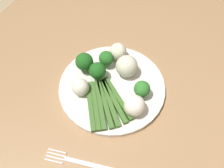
{
  "coord_description": "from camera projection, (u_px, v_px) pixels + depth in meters",
  "views": [
    {
      "loc": [
        -0.31,
        -0.17,
        1.28
      ],
      "look_at": [
        0.01,
        -0.02,
        0.76
      ],
      "focal_mm": 36.77,
      "sensor_mm": 36.0,
      "label": 1
    }
  ],
  "objects": [
    {
      "name": "dining_table",
      "position": [
        106.0,
        107.0,
        0.72
      ],
      "size": [
        1.32,
        0.98,
        0.74
      ],
      "color": "#9E754C",
      "rests_on": "ground_plane"
    },
    {
      "name": "cauliflower_near_fork",
      "position": [
        127.0,
        66.0,
        0.63
      ],
      "size": [
        0.06,
        0.06,
        0.06
      ],
      "primitive_type": "sphere",
      "color": "beige",
      "rests_on": "plate"
    },
    {
      "name": "broccoli_near_center",
      "position": [
        84.0,
        62.0,
        0.63
      ],
      "size": [
        0.05,
        0.05,
        0.06
      ],
      "color": "#4C7F2B",
      "rests_on": "plate"
    },
    {
      "name": "cauliflower_edge",
      "position": [
        80.0,
        87.0,
        0.6
      ],
      "size": [
        0.05,
        0.05,
        0.05
      ],
      "primitive_type": "sphere",
      "color": "silver",
      "rests_on": "plate"
    },
    {
      "name": "asparagus_bundle",
      "position": [
        105.0,
        103.0,
        0.59
      ],
      "size": [
        0.16,
        0.16,
        0.01
      ],
      "rotation": [
        0.0,
        0.0,
        3.83
      ],
      "color": "#3D6626",
      "rests_on": "plate"
    },
    {
      "name": "plate",
      "position": [
        112.0,
        87.0,
        0.64
      ],
      "size": [
        0.29,
        0.29,
        0.01
      ],
      "primitive_type": "cylinder",
      "color": "silver",
      "rests_on": "dining_table"
    },
    {
      "name": "broccoli_back",
      "position": [
        142.0,
        89.0,
        0.59
      ],
      "size": [
        0.04,
        0.04,
        0.05
      ],
      "color": "#609E3D",
      "rests_on": "plate"
    },
    {
      "name": "cauliflower_mid",
      "position": [
        118.0,
        51.0,
        0.67
      ],
      "size": [
        0.05,
        0.05,
        0.05
      ],
      "primitive_type": "sphere",
      "color": "beige",
      "rests_on": "plate"
    },
    {
      "name": "ground_plane",
      "position": [
        108.0,
        165.0,
        1.26
      ],
      "size": [
        6.0,
        6.0,
        0.02
      ],
      "primitive_type": "cube",
      "color": "tan"
    },
    {
      "name": "fork",
      "position": [
        79.0,
        162.0,
        0.53
      ],
      "size": [
        0.05,
        0.17,
        0.0
      ],
      "rotation": [
        0.0,
        0.0,
        1.78
      ],
      "color": "silver",
      "rests_on": "dining_table"
    },
    {
      "name": "broccoli_front",
      "position": [
        98.0,
        71.0,
        0.62
      ],
      "size": [
        0.05,
        0.05,
        0.06
      ],
      "color": "#4C7F2B",
      "rests_on": "plate"
    },
    {
      "name": "cauliflower_back_right",
      "position": [
        135.0,
        106.0,
        0.56
      ],
      "size": [
        0.05,
        0.05,
        0.05
      ],
      "primitive_type": "sphere",
      "color": "white",
      "rests_on": "plate"
    },
    {
      "name": "broccoli_left",
      "position": [
        106.0,
        58.0,
        0.65
      ],
      "size": [
        0.04,
        0.04,
        0.05
      ],
      "color": "#568E33",
      "rests_on": "plate"
    }
  ]
}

